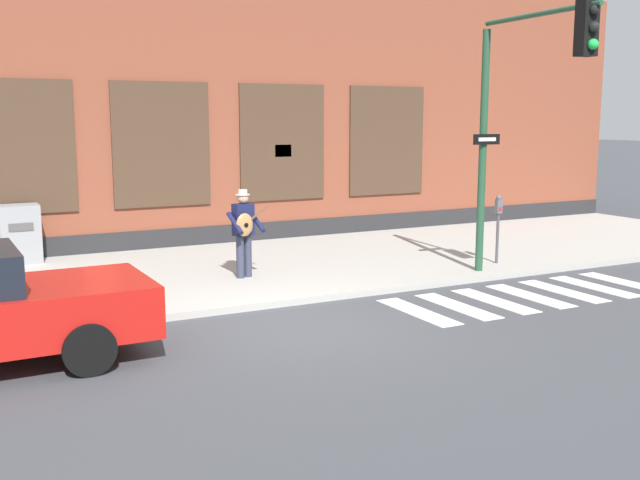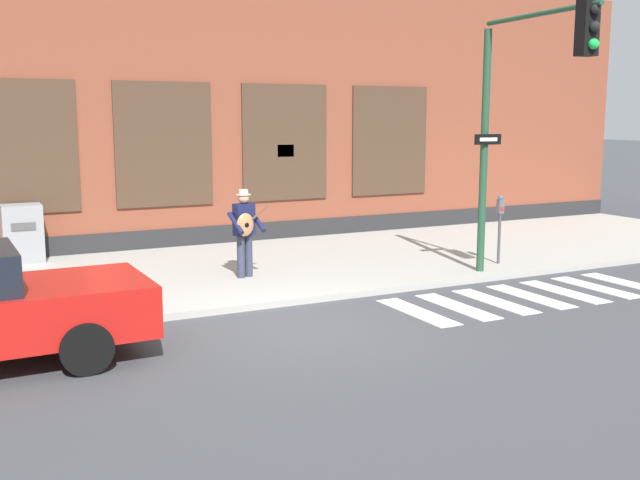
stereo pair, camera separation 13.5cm
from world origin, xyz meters
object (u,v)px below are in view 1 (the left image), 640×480
(traffic_light, at_px, (523,97))
(utility_box, at_px, (20,234))
(busker, at_px, (244,228))
(parking_meter, at_px, (498,218))

(traffic_light, relative_size, utility_box, 3.98)
(traffic_light, height_order, utility_box, traffic_light)
(busker, xyz_separation_m, utility_box, (-3.62, 3.53, -0.34))
(traffic_light, bearing_deg, utility_box, 142.06)
(utility_box, bearing_deg, parking_meter, -27.63)
(parking_meter, distance_m, utility_box, 9.99)
(traffic_light, distance_m, utility_box, 10.46)
(traffic_light, height_order, parking_meter, traffic_light)
(busker, xyz_separation_m, parking_meter, (5.22, -1.10, -0.01))
(busker, height_order, traffic_light, traffic_light)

